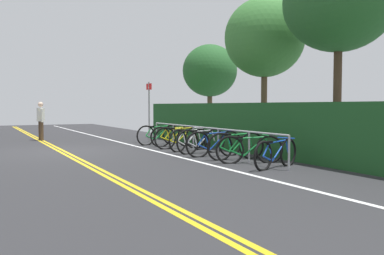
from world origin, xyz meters
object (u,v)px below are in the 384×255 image
bike_rack (205,133)px  bicycle_7 (250,149)px  pedestrian (41,118)px  tree_far_right (339,3)px  bicycle_4 (201,141)px  tree_near_left (210,71)px  sign_post_near (149,106)px  tree_mid (265,38)px  bicycle_6 (236,146)px  bicycle_2 (180,138)px  bicycle_0 (159,135)px  bicycle_5 (214,144)px  bicycle_1 (174,136)px  bicycle_3 (189,140)px  bicycle_8 (276,154)px

bike_rack → bicycle_7: bike_rack is taller
pedestrian → tree_far_right: tree_far_right is taller
bicycle_4 → pedestrian: (-7.30, -3.61, 0.54)m
pedestrian → tree_near_left: tree_near_left is taller
tree_far_right → sign_post_near: bearing=-156.6°
tree_mid → pedestrian: bearing=-136.1°
bicycle_6 → tree_mid: 4.91m
bicycle_7 → tree_near_left: (-8.89, 3.96, 2.76)m
bicycle_6 → bicycle_2: bearing=-178.8°
tree_mid → bicycle_6: bearing=-49.1°
sign_post_near → bicycle_0: bearing=-0.3°
bicycle_5 → bicycle_1: bearing=175.9°
bicycle_2 → tree_mid: tree_mid is taller
bicycle_3 → tree_mid: bearing=86.4°
bicycle_2 → sign_post_near: size_ratio=0.79×
bicycle_0 → bicycle_4: (3.26, 0.01, 0.01)m
bicycle_8 → bicycle_2: bearing=-179.7°
bicycle_0 → tree_far_right: size_ratio=0.32×
bicycle_5 → tree_mid: tree_mid is taller
bike_rack → tree_far_right: 5.26m
bicycle_3 → tree_near_left: (-5.61, 3.98, 2.75)m
bicycle_0 → bicycle_8: size_ratio=1.10×
bicycle_4 → tree_near_left: (-6.42, 3.99, 2.74)m
bike_rack → bicycle_6: bearing=0.9°
bike_rack → bicycle_0: bearing=-178.0°
bike_rack → sign_post_near: sign_post_near is taller
bicycle_6 → bicycle_1: bearing=179.2°
bicycle_2 → bicycle_4: bearing=-2.3°
bicycle_5 → bicycle_7: (1.62, 0.06, -0.01)m
bicycle_6 → tree_near_left: tree_near_left is taller
bicycle_2 → bicycle_7: size_ratio=1.11×
pedestrian → bicycle_3: bearing=29.1°
pedestrian → bicycle_8: bearing=19.0°
bike_rack → tree_far_right: bearing=48.4°
bicycle_3 → tree_near_left: 7.41m
tree_near_left → tree_far_right: tree_far_right is taller
bicycle_6 → bicycle_7: bearing=-8.3°
bicycle_1 → bicycle_5: bicycle_5 is taller
pedestrian → tree_far_right: (9.85, 6.54, 3.36)m
bicycle_0 → bicycle_6: 4.96m
bicycle_6 → tree_near_left: 9.39m
bicycle_0 → tree_mid: bearing=47.0°
bicycle_8 → tree_near_left: bearing=158.4°
tree_mid → bicycle_3: bearing=-93.6°
bike_rack → bicycle_8: 3.40m
bicycle_0 → bicycle_2: (1.69, 0.07, 0.01)m
bicycle_4 → bicycle_8: (3.43, 0.09, -0.03)m
bicycle_1 → tree_far_right: bearing=29.2°
bike_rack → bicycle_7: (2.43, -0.09, -0.26)m
bicycle_4 → bicycle_7: bicycle_4 is taller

